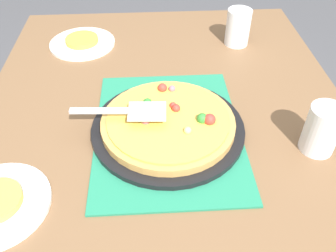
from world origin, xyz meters
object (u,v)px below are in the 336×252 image
Objects in this scene: cup_corner at (238,27)px; pizza at (168,122)px; plate_near_left at (82,43)px; cup_near at (322,129)px; served_slice_left at (82,40)px; pizza_pan at (168,128)px; pizza_server at (127,111)px.

pizza is at bearing -30.95° from cup_corner.
cup_near is at bearing 49.08° from plate_near_left.
pizza is at bearing 30.43° from plate_near_left.
pizza reaches higher than plate_near_left.
served_slice_left is at bearing 0.00° from plate_near_left.
cup_corner is at bearing 149.05° from pizza.
served_slice_left is (-0.46, -0.27, 0.01)m from pizza_pan.
pizza_server is (0.45, 0.17, 0.06)m from plate_near_left.
pizza_pan is 0.53m from plate_near_left.
cup_corner reaches higher than served_slice_left.
served_slice_left is at bearing -159.50° from pizza_server.
pizza_server is at bearing -39.93° from cup_corner.
cup_near is at bearing 9.86° from cup_corner.
pizza_server reaches higher than served_slice_left.
plate_near_left is at bearing -130.92° from cup_near.
cup_corner is 0.56m from pizza_server.
pizza_pan is at bearing 86.85° from pizza_server.
plate_near_left is (-0.46, -0.27, -0.03)m from pizza.
plate_near_left is 0.01m from served_slice_left.
pizza_pan is 1.64× the size of pizza_server.
pizza is at bearing 30.43° from served_slice_left.
plate_near_left is at bearing -159.50° from pizza_server.
pizza is 1.42× the size of pizza_server.
pizza is at bearing -102.66° from cup_near.
cup_corner is at bearing 140.07° from pizza_server.
cup_corner is at bearing -170.14° from cup_near.
cup_corner reaches higher than pizza.
served_slice_left is 0.82m from cup_near.
pizza is 2.75× the size of cup_corner.
plate_near_left is 0.49m from pizza_server.
cup_near is at bearing 77.34° from pizza.
served_slice_left is at bearing -92.50° from cup_corner.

